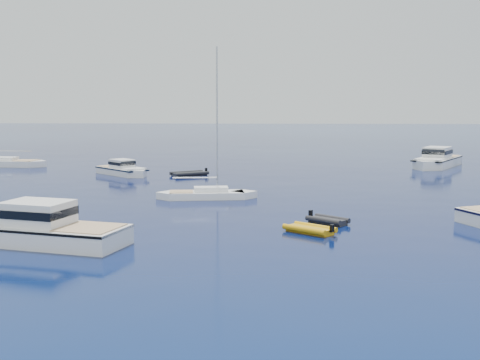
# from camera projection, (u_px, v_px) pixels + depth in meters

# --- Properties ---
(ground) EXTENTS (400.00, 400.00, 0.00)m
(ground) POSITION_uv_depth(u_px,v_px,m) (311.00, 321.00, 24.40)
(ground) COLOR navy
(ground) RESTS_ON ground
(motor_cruiser_centre) EXTENTS (12.71, 6.78, 3.19)m
(motor_cruiser_centre) POSITION_uv_depth(u_px,v_px,m) (35.00, 243.00, 37.58)
(motor_cruiser_centre) COLOR silver
(motor_cruiser_centre) RESTS_ON ground
(motor_cruiser_distant) EXTENTS (9.18, 12.30, 3.16)m
(motor_cruiser_distant) POSITION_uv_depth(u_px,v_px,m) (436.00, 167.00, 80.11)
(motor_cruiser_distant) COLOR silver
(motor_cruiser_distant) RESTS_ON ground
(motor_cruiser_horizon) EXTENTS (7.77, 7.82, 2.22)m
(motor_cruiser_horizon) POSITION_uv_depth(u_px,v_px,m) (123.00, 175.00, 71.58)
(motor_cruiser_horizon) COLOR silver
(motor_cruiser_horizon) RESTS_ON ground
(sailboat_centre) EXTENTS (9.18, 3.51, 13.16)m
(sailboat_centre) POSITION_uv_depth(u_px,v_px,m) (207.00, 198.00, 54.58)
(sailboat_centre) COLOR white
(sailboat_centre) RESTS_ON ground
(sailboat_far_l) EXTENTS (11.85, 4.57, 16.98)m
(sailboat_far_l) POSITION_uv_depth(u_px,v_px,m) (6.00, 166.00, 80.92)
(sailboat_far_l) COLOR silver
(sailboat_far_l) RESTS_ON ground
(tender_yellow) EXTENTS (3.78, 3.60, 0.95)m
(tender_yellow) POSITION_uv_depth(u_px,v_px,m) (310.00, 233.00, 40.53)
(tender_yellow) COLOR #C38B0B
(tender_yellow) RESTS_ON ground
(tender_grey_near) EXTENTS (3.29, 3.18, 0.95)m
(tender_grey_near) POSITION_uv_depth(u_px,v_px,m) (328.00, 224.00, 43.54)
(tender_grey_near) COLOR black
(tender_grey_near) RESTS_ON ground
(tender_grey_far) EXTENTS (4.74, 4.18, 0.95)m
(tender_grey_far) POSITION_uv_depth(u_px,v_px,m) (189.00, 176.00, 70.93)
(tender_grey_far) COLOR black
(tender_grey_far) RESTS_ON ground
(kayak_orange) EXTENTS (2.66, 2.29, 0.30)m
(kayak_orange) POSITION_uv_depth(u_px,v_px,m) (35.00, 239.00, 38.63)
(kayak_orange) COLOR #D83D0A
(kayak_orange) RESTS_ON ground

